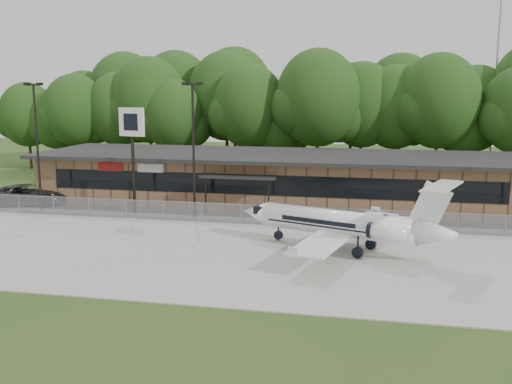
% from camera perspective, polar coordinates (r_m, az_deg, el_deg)
% --- Properties ---
extents(ground, '(160.00, 160.00, 0.00)m').
position_cam_1_polar(ground, '(27.43, -6.66, -10.50)').
color(ground, '#274418').
rests_on(ground, ground).
extents(apron, '(64.00, 18.00, 0.08)m').
position_cam_1_polar(apron, '(34.71, -2.51, -5.92)').
color(apron, '#9E9B93').
rests_on(apron, ground).
extents(parking_lot, '(50.00, 9.00, 0.06)m').
position_cam_1_polar(parking_lot, '(45.62, 1.02, -2.02)').
color(parking_lot, '#383835').
rests_on(parking_lot, ground).
extents(terminal, '(41.00, 11.65, 4.30)m').
position_cam_1_polar(terminal, '(49.53, 1.97, 1.47)').
color(terminal, brown).
rests_on(terminal, ground).
extents(fence, '(46.00, 0.04, 1.52)m').
position_cam_1_polar(fence, '(41.15, -0.14, -2.30)').
color(fence, gray).
rests_on(fence, ground).
extents(treeline, '(72.00, 12.00, 15.00)m').
position_cam_1_polar(treeline, '(66.87, 4.64, 8.28)').
color(treeline, '#183811').
rests_on(treeline, ground).
extents(radio_mast, '(0.20, 0.20, 25.00)m').
position_cam_1_polar(radio_mast, '(73.69, 22.92, 11.59)').
color(radio_mast, gray).
rests_on(radio_mast, ground).
extents(light_pole_left, '(1.55, 0.30, 10.23)m').
position_cam_1_polar(light_pole_left, '(48.66, -21.08, 5.15)').
color(light_pole_left, black).
rests_on(light_pole_left, ground).
extents(light_pole_mid, '(1.55, 0.30, 10.23)m').
position_cam_1_polar(light_pole_mid, '(43.07, -6.28, 5.21)').
color(light_pole_mid, black).
rests_on(light_pole_mid, ground).
extents(business_jet, '(13.72, 12.28, 4.69)m').
position_cam_1_polar(business_jet, '(34.64, 8.92, -3.28)').
color(business_jet, white).
rests_on(business_jet, ground).
extents(suv, '(7.04, 4.64, 1.80)m').
position_cam_1_polar(suv, '(51.87, -21.85, -0.29)').
color(suv, '#2F2F31').
rests_on(suv, ground).
extents(pole_sign, '(2.19, 0.69, 8.33)m').
position_cam_1_polar(pole_sign, '(45.11, -12.30, 5.76)').
color(pole_sign, black).
rests_on(pole_sign, ground).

